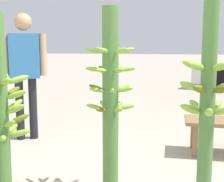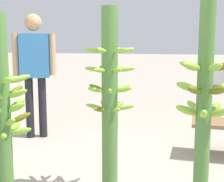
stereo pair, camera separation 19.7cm
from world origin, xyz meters
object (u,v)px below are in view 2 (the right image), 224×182
banana_stalk_right (204,103)px  banana_stalk_center (110,99)px  banana_stalk_left (3,104)px  vendor_person (35,64)px

banana_stalk_right → banana_stalk_center: bearing=163.0°
banana_stalk_left → vendor_person: size_ratio=0.92×
banana_stalk_center → vendor_person: (-1.44, 1.19, 0.19)m
banana_stalk_left → vendor_person: (-0.57, 1.43, 0.25)m
banana_stalk_right → vendor_person: 2.62m
banana_stalk_center → vendor_person: vendor_person is taller
banana_stalk_center → banana_stalk_right: bearing=-17.0°
banana_stalk_left → banana_stalk_center: (0.88, 0.24, 0.06)m
banana_stalk_center → vendor_person: 1.88m
banana_stalk_left → banana_stalk_center: bearing=15.3°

